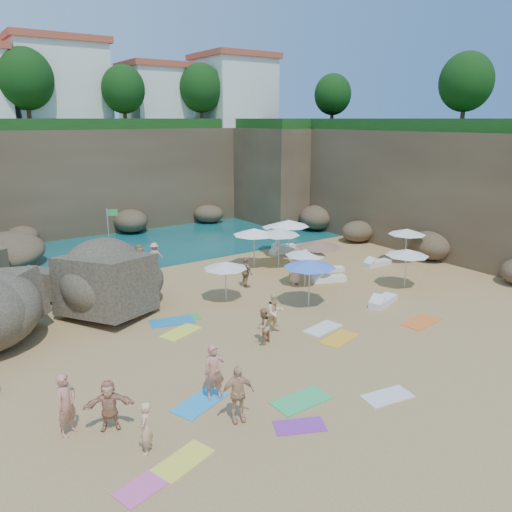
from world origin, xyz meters
TOP-DOWN VIEW (x-y plane):
  - ground at (0.00, 0.00)m, footprint 120.00×120.00m
  - seawater at (0.00, 30.00)m, footprint 120.00×120.00m
  - cliff_back at (2.00, 25.00)m, footprint 44.00×8.00m
  - cliff_right at (19.00, 8.00)m, footprint 8.00×30.00m
  - cliff_corner at (17.00, 20.00)m, footprint 10.00×12.00m
  - clifftop_buildings at (2.96, 25.79)m, footprint 28.48×9.48m
  - clifftop_trees at (4.78, 19.52)m, footprint 35.60×23.82m
  - rock_outcrop at (-7.29, 5.87)m, footprint 8.23×6.36m
  - flag_pole at (-2.33, 12.55)m, footprint 0.67×0.29m
  - parasol_0 at (4.54, 6.87)m, footprint 2.58×2.58m
  - parasol_1 at (7.69, 7.50)m, footprint 2.64×2.64m
  - parasol_2 at (7.85, 8.89)m, footprint 2.19×2.19m
  - parasol_3 at (5.80, 6.07)m, footprint 2.56×2.56m
  - parasol_5 at (0.07, 2.83)m, footprint 2.16×2.16m
  - parasol_6 at (5.84, 2.51)m, footprint 2.54×2.54m
  - parasol_7 at (4.78, 2.36)m, footprint 2.21×2.21m
  - parasol_9 at (9.05, -0.87)m, footprint 2.27×2.27m
  - parasol_10 at (3.02, -0.02)m, footprint 2.49×2.49m
  - parasol_11 at (12.99, 2.34)m, footprint 2.31×2.31m
  - lounger_0 at (7.94, 8.53)m, footprint 1.82×0.75m
  - lounger_1 at (8.86, 9.57)m, footprint 1.71×1.01m
  - lounger_2 at (11.04, 2.87)m, footprint 1.89×0.71m
  - lounger_3 at (7.86, 3.60)m, footprint 1.64×0.97m
  - lounger_4 at (6.45, 2.27)m, footprint 2.00×1.27m
  - lounger_5 at (6.21, -1.89)m, footprint 2.05×1.18m
  - towel_0 at (-5.44, -4.60)m, footprint 2.06×1.53m
  - towel_1 at (-8.30, -7.12)m, footprint 1.71×1.17m
  - towel_2 at (1.62, -3.61)m, footprint 1.94×1.32m
  - towel_3 at (-2.68, -6.36)m, footprint 1.91×0.96m
  - towel_4 at (-7.14, -6.83)m, footprint 1.82×1.29m
  - towel_5 at (1.77, -2.44)m, footprint 1.89×1.20m
  - towel_6 at (-3.61, -7.39)m, footprint 1.68×1.31m
  - towel_8 at (-3.29, 1.97)m, footprint 2.13×1.44m
  - towel_10 at (5.84, -4.42)m, footprint 2.02×1.19m
  - towel_11 at (-2.84, 1.96)m, footprint 1.74×0.98m
  - towel_12 at (-3.48, 0.71)m, footprint 1.94×1.43m
  - towel_13 at (-0.19, -7.76)m, footprint 1.76×1.09m
  - person_stand_0 at (-9.31, -3.87)m, footprint 0.83×0.77m
  - person_stand_1 at (-1.24, -2.17)m, footprint 0.90×0.81m
  - person_stand_2 at (-0.40, 10.44)m, footprint 1.06×0.72m
  - person_stand_3 at (2.06, 4.05)m, footprint 0.49×1.02m
  - person_stand_4 at (4.63, 2.99)m, footprint 0.96×0.71m
  - person_stand_5 at (-1.85, 9.19)m, footprint 1.82×0.93m
  - person_stand_6 at (-7.79, -5.93)m, footprint 0.61×0.66m
  - person_lie_1 at (-4.96, -6.10)m, footprint 1.45×1.98m
  - person_lie_3 at (-8.24, -4.33)m, footprint 1.90×1.96m
  - person_lie_4 at (-4.90, -4.64)m, footprint 1.12×1.96m
  - person_lie_5 at (-0.16, -1.53)m, footprint 0.97×1.78m

SIDE VIEW (x-z plane):
  - ground at x=0.00m, z-range 0.00..0.00m
  - rock_outcrop at x=-7.29m, z-range -1.59..1.59m
  - seawater at x=0.00m, z-range 0.00..0.00m
  - towel_6 at x=-3.61m, z-range 0.00..0.03m
  - towel_1 at x=-8.30m, z-range 0.00..0.03m
  - towel_4 at x=-7.14m, z-range 0.00..0.03m
  - towel_13 at x=-0.19m, z-range 0.00..0.03m
  - towel_11 at x=-2.84m, z-range 0.00..0.03m
  - towel_12 at x=-3.48m, z-range 0.00..0.03m
  - towel_5 at x=1.77m, z-range 0.00..0.03m
  - towel_2 at x=1.62m, z-range 0.00..0.03m
  - towel_0 at x=-5.44m, z-range 0.00..0.03m
  - towel_3 at x=-2.68m, z-range 0.00..0.03m
  - towel_10 at x=5.84m, z-range 0.00..0.03m
  - towel_8 at x=-3.29m, z-range 0.00..0.03m
  - lounger_3 at x=7.86m, z-range 0.00..0.24m
  - lounger_1 at x=8.86m, z-range 0.00..0.25m
  - lounger_0 at x=7.94m, z-range 0.00..0.28m
  - lounger_2 at x=11.04m, z-range 0.00..0.29m
  - lounger_4 at x=6.45m, z-range 0.00..0.30m
  - lounger_5 at x=6.21m, z-range 0.00..0.30m
  - person_lie_3 at x=-8.24m, z-range 0.00..0.41m
  - person_lie_1 at x=-4.96m, z-range 0.00..0.43m
  - person_lie_4 at x=-4.90m, z-range 0.00..0.44m
  - person_lie_5 at x=-0.16m, z-range 0.00..0.65m
  - person_stand_6 at x=-7.79m, z-range 0.00..1.51m
  - person_stand_1 at x=-1.24m, z-range 0.00..1.52m
  - person_stand_2 at x=-0.40m, z-range 0.00..1.52m
  - person_stand_3 at x=2.06m, z-range 0.00..1.69m
  - person_stand_4 at x=4.63m, z-range 0.00..1.75m
  - person_stand_5 at x=-1.85m, z-range 0.00..1.88m
  - person_stand_0 at x=-9.31m, z-range 0.00..1.91m
  - parasol_5 at x=0.07m, z-range 0.85..2.90m
  - parasol_2 at x=7.85m, z-range 0.87..2.94m
  - parasol_7 at x=4.78m, z-range 0.87..2.96m
  - parasol_9 at x=9.05m, z-range 0.90..3.04m
  - parasol_11 at x=12.99m, z-range 0.91..3.09m
  - parasol_10 at x=3.02m, z-range 0.98..3.34m
  - parasol_6 at x=5.84m, z-range 1.00..3.40m
  - parasol_3 at x=5.80m, z-range 1.01..3.44m
  - parasol_0 at x=4.54m, z-range 1.02..3.46m
  - flag_pole at x=-2.33m, z-range 0.49..4.02m
  - parasol_1 at x=7.69m, z-range 1.04..3.53m
  - cliff_back at x=2.00m, z-range 0.00..8.00m
  - cliff_right at x=19.00m, z-range 0.00..8.00m
  - cliff_corner at x=17.00m, z-range 0.00..8.00m
  - clifftop_buildings at x=2.96m, z-range 7.74..14.74m
  - clifftop_trees at x=4.78m, z-range 9.06..13.46m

